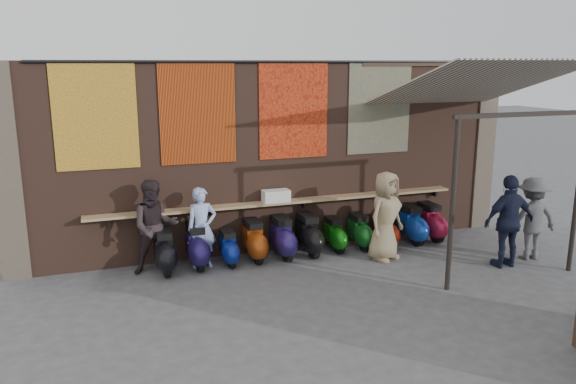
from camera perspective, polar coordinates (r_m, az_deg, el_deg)
The scene contains 31 objects.
ground at distance 10.09m, azimuth 3.86°, elevation -10.13°, with size 70.00×70.00×0.00m, color #474749.
brick_wall at distance 11.97m, azimuth -1.13°, elevation 3.57°, with size 10.00×0.40×4.00m, color brown.
pier_left at distance 11.47m, azimuth -26.62°, elevation 1.77°, with size 0.50×0.50×4.00m, color #4C4238.
pier_right at distance 14.46m, azimuth 18.88°, elevation 4.51°, with size 0.50×0.50×4.00m, color #4C4238.
eating_counter at distance 11.81m, azimuth -0.54°, elevation -1.02°, with size 8.00×0.32×0.05m, color #9E7A51.
shelf_box at distance 11.70m, azimuth -1.23°, elevation -0.40°, with size 0.56×0.29×0.25m, color white.
tapestry_redgold at distance 11.03m, azimuth -18.97°, elevation 7.31°, with size 1.50×0.02×2.00m, color #973215.
tapestry_sun at distance 11.21m, azimuth -9.14°, elevation 7.92°, with size 1.50×0.02×2.00m, color #F8500E.
tapestry_orange at distance 11.74m, azimuth 0.59°, elevation 8.31°, with size 1.50×0.02×2.00m, color #C93F19.
tapestry_multi at distance 12.57m, azimuth 9.28°, elevation 8.45°, with size 1.50×0.02×2.00m, color #205478.
hang_rail at distance 11.59m, azimuth -0.81°, elevation 13.09°, with size 0.06×0.06×9.50m, color black.
scooter_stool_0 at distance 11.10m, azimuth -12.45°, elevation -5.95°, with size 0.39×0.87×0.83m, color black, non-canonical shape.
scooter_stool_1 at distance 11.27m, azimuth -9.25°, elevation -5.48°, with size 0.40×0.89×0.84m, color #201551, non-canonical shape.
scooter_stool_2 at distance 11.33m, azimuth -6.07°, elevation -5.68°, with size 0.33×0.72×0.69m, color navy, non-canonical shape.
scooter_stool_3 at distance 11.53m, azimuth -3.46°, elevation -4.97°, with size 0.39×0.86×0.82m, color #90370D, non-canonical shape.
scooter_stool_4 at distance 11.66m, azimuth -0.56°, elevation -4.66°, with size 0.40×0.89×0.84m, color navy, non-canonical shape.
scooter_stool_5 at distance 11.83m, azimuth 2.11°, elevation -4.39°, with size 0.40×0.89×0.85m, color black, non-canonical shape.
scooter_stool_6 at distance 12.14m, azimuth 4.76°, elevation -4.33°, with size 0.33×0.74×0.71m, color #0D580C, non-canonical shape.
scooter_stool_7 at distance 12.35m, azimuth 7.28°, elevation -4.01°, with size 0.35×0.78×0.74m, color #105319, non-canonical shape.
scooter_stool_8 at distance 12.64m, azimuth 9.92°, elevation -3.82°, with size 0.33×0.72×0.69m, color #B0230D, non-canonical shape.
scooter_stool_9 at distance 12.90m, azimuth 12.39°, elevation -3.23°, with size 0.40×0.89×0.84m, color #0E359A, non-canonical shape.
scooter_stool_10 at distance 13.23m, azimuth 14.27°, elevation -2.96°, with size 0.39×0.87×0.83m, color maroon, non-canonical shape.
diner_left at distance 11.14m, azimuth -8.74°, elevation -3.62°, with size 0.59×0.38×1.61m, color #9DB2E5.
diner_right at distance 10.98m, azimuth -13.35°, elevation -3.47°, with size 0.89×0.69×1.83m, color #2A2124.
shopper_navy at distance 11.82m, azimuth 21.52°, elevation -2.80°, with size 1.09×0.45×1.85m, color #171C34.
shopper_grey at distance 12.51m, azimuth 23.52°, elevation -2.47°, with size 1.11×0.64×1.71m, color #525357.
shopper_tan at distance 11.58m, azimuth 9.87°, elevation -2.42°, with size 0.90×0.58×1.84m, color #9A8462.
awning_canvas at distance 11.87m, azimuth 18.29°, elevation 10.38°, with size 3.20×3.40×0.03m, color beige.
awning_ledger at distance 13.16m, azimuth 14.12°, elevation 12.57°, with size 3.30×0.08×0.12m, color #33261C.
awning_header at distance 10.75m, azimuth 23.01°, elevation 7.28°, with size 3.00×0.08×0.08m, color black.
awning_post_left at distance 10.11m, azimuth 16.36°, elevation -1.32°, with size 0.09×0.09×3.10m, color black.
Camera 1 is at (-3.73, -8.50, 3.96)m, focal length 35.00 mm.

